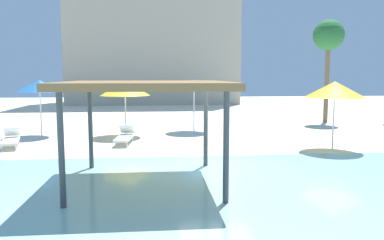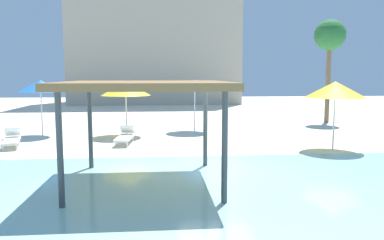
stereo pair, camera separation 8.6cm
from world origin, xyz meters
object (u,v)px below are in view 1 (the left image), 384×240
Objects in this scene: shade_pavilion at (147,88)px; beach_umbrella_yellow_1 at (125,89)px; lounge_chair_5 at (125,136)px; palm_tree_0 at (329,38)px; lounge_chair_1 at (11,139)px; beach_umbrella_blue_5 at (40,86)px; beach_umbrella_blue_2 at (194,85)px; beach_umbrella_yellow_3 at (335,89)px.

beach_umbrella_yellow_1 is (-1.27, 8.43, -0.31)m from shade_pavilion.
palm_tree_0 is (12.01, 6.48, 4.93)m from lounge_chair_5.
beach_umbrella_yellow_1 is at bearing -171.34° from lounge_chair_5.
beach_umbrella_yellow_1 is 5.52m from lounge_chair_1.
lounge_chair_5 is 0.31× the size of palm_tree_0.
beach_umbrella_yellow_1 is 4.15m from beach_umbrella_blue_5.
beach_umbrella_yellow_1 is at bearing -161.20° from beach_umbrella_blue_2.
beach_umbrella_yellow_3 is (7.22, 4.17, -0.22)m from shade_pavilion.
beach_umbrella_blue_5 is at bearing 157.06° from lounge_chair_1.
beach_umbrella_blue_2 is at bearing 132.72° from beach_umbrella_yellow_3.
shade_pavilion is at bearing -102.85° from beach_umbrella_blue_2.
lounge_chair_1 is at bearing -151.10° from beach_umbrella_yellow_1.
beach_umbrella_blue_5 is at bearing -115.34° from lounge_chair_5.
palm_tree_0 is at bearing 49.65° from shade_pavilion.
beach_umbrella_blue_5 is 1.40× the size of lounge_chair_5.
lounge_chair_5 is at bearing 79.07° from lounge_chair_1.
beach_umbrella_blue_2 is (3.47, 1.18, 0.14)m from beach_umbrella_yellow_1.
palm_tree_0 is (12.13, 4.34, 2.95)m from beach_umbrella_yellow_1.
shade_pavilion is at bearing 15.78° from lounge_chair_5.
lounge_chair_5 is at bearing -151.66° from palm_tree_0.
lounge_chair_1 is 4.65m from lounge_chair_5.
palm_tree_0 is at bearing 123.75° from lounge_chair_5.
beach_umbrella_blue_5 is (-4.13, 0.39, 0.13)m from beach_umbrella_yellow_1.
palm_tree_0 is (16.64, 6.83, 4.93)m from lounge_chair_1.
palm_tree_0 is (10.86, 12.78, 2.64)m from shade_pavilion.
beach_umbrella_blue_2 is 9.64m from palm_tree_0.
beach_umbrella_yellow_1 is at bearing 98.58° from shade_pavilion.
beach_umbrella_yellow_3 is 9.77m from palm_tree_0.
lounge_chair_5 is (4.25, -2.53, -2.11)m from beach_umbrella_blue_5.
beach_umbrella_blue_2 is at bearing 5.91° from beach_umbrella_blue_5.
lounge_chair_1 is at bearing 134.22° from shade_pavilion.
beach_umbrella_blue_5 is at bearing 121.45° from shade_pavilion.
lounge_chair_1 is at bearing -80.17° from lounge_chair_5.
palm_tree_0 reaches higher than beach_umbrella_blue_2.
shade_pavilion is at bearing -81.42° from beach_umbrella_yellow_1.
beach_umbrella_blue_5 reaches higher than beach_umbrella_yellow_1.
palm_tree_0 is at bearing 13.65° from beach_umbrella_blue_5.
palm_tree_0 is (16.25, 3.95, 2.82)m from beach_umbrella_blue_5.
beach_umbrella_blue_2 reaches higher than lounge_chair_1.
beach_umbrella_blue_2 is at bearing 140.14° from lounge_chair_5.
beach_umbrella_blue_2 is 1.38× the size of lounge_chair_1.
beach_umbrella_blue_2 reaches higher than lounge_chair_5.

